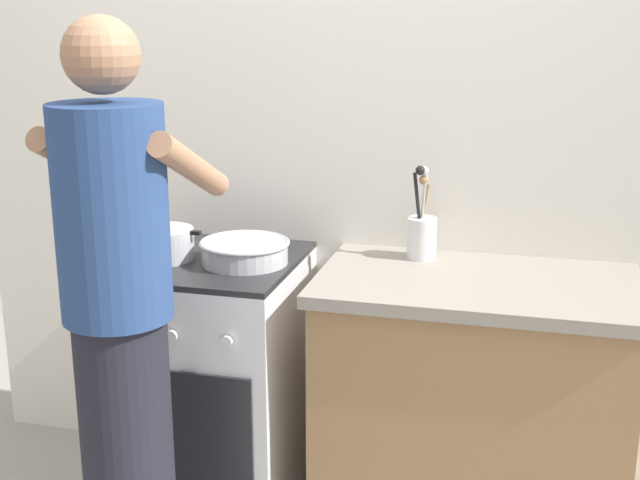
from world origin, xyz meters
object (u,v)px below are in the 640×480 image
object	(u,v)px
stove_range	(212,381)
person	(121,330)
mixing_bowl	(245,251)
utensil_crock	(422,233)
pot	(163,244)

from	to	relation	value
stove_range	person	size ratio (longest dim) A/B	0.53
mixing_bowl	utensil_crock	xyz separation A→B (m)	(0.56, 0.21, 0.05)
person	stove_range	bearing A→B (deg)	87.56
mixing_bowl	person	bearing A→B (deg)	-106.38
person	pot	bearing A→B (deg)	102.18
pot	person	distance (m)	0.56
stove_range	person	distance (m)	0.71
mixing_bowl	person	distance (m)	0.59
stove_range	mixing_bowl	distance (m)	0.51
stove_range	pot	bearing A→B (deg)	-163.60
pot	mixing_bowl	distance (m)	0.28
pot	person	world-z (taller)	person
stove_range	pot	size ratio (longest dim) A/B	3.31
stove_range	utensil_crock	world-z (taller)	utensil_crock
pot	mixing_bowl	xyz separation A→B (m)	(0.28, 0.02, -0.01)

